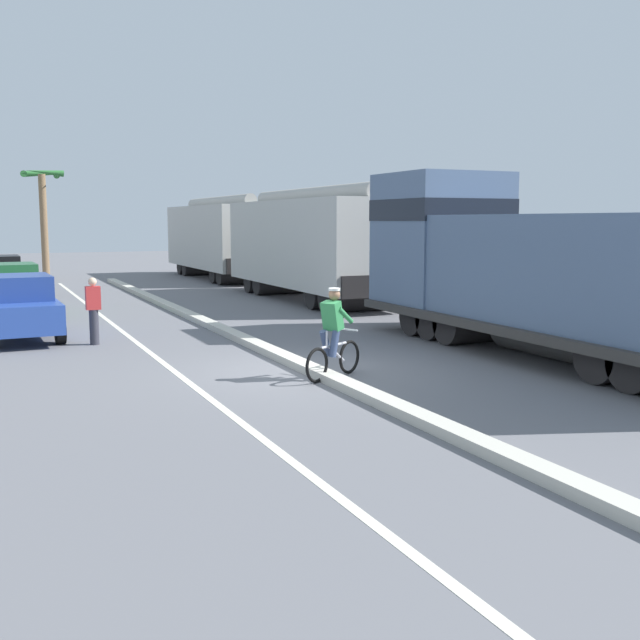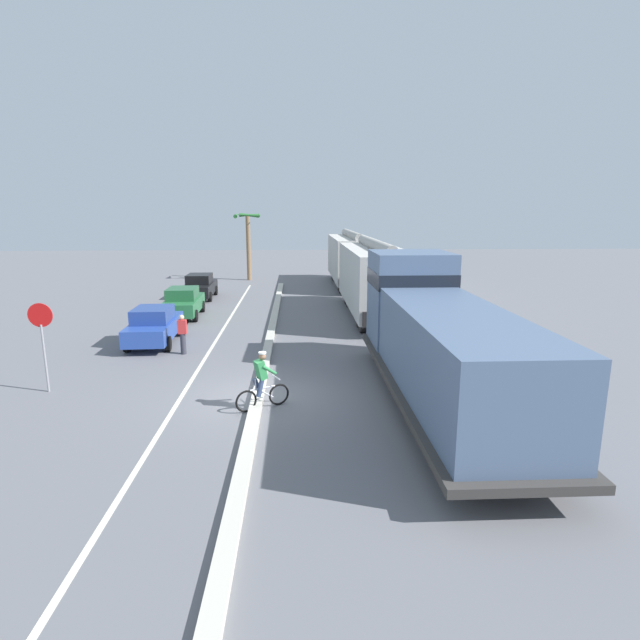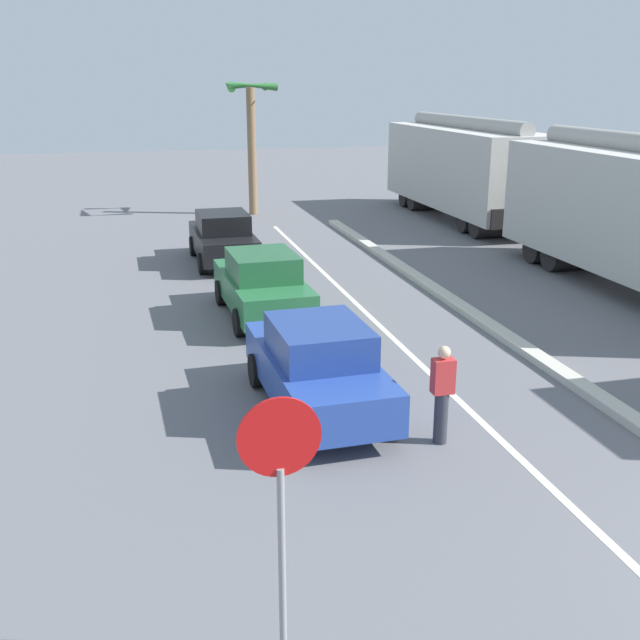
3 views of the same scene
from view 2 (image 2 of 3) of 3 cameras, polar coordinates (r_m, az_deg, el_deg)
name	(u,v)px [view 2 (image 2 of 3)]	position (r m, az deg, el deg)	size (l,w,h in m)	color
ground_plane	(258,398)	(15.76, -7.08, -8.80)	(120.00, 120.00, 0.00)	slate
median_curb	(269,345)	(21.43, -5.90, -2.81)	(0.36, 36.00, 0.16)	beige
lane_stripe	(212,347)	(21.72, -12.24, -3.03)	(0.14, 36.00, 0.01)	silver
locomotive	(435,340)	(15.63, 12.99, -2.30)	(3.10, 11.61, 4.20)	slate
hopper_car_lead	(374,279)	(27.27, 6.21, 4.73)	(2.90, 10.60, 4.18)	beige
hopper_car_middle	(351,259)	(38.70, 3.58, 7.02)	(2.90, 10.60, 4.18)	beige
parked_car_blue	(154,325)	(22.75, -18.42, -0.59)	(1.94, 4.25, 1.62)	#28479E
parked_car_green	(183,302)	(28.07, -15.35, 1.97)	(1.96, 4.26, 1.62)	#286B3D
parked_car_black	(200,286)	(33.84, -13.55, 3.78)	(1.88, 4.22, 1.62)	black
cyclist	(262,382)	(14.64, -6.66, -7.07)	(1.53, 0.88, 1.71)	black
stop_sign	(42,330)	(17.84, -29.20, -1.02)	(0.76, 0.08, 2.88)	gray
palm_tree_near	(248,231)	(42.00, -8.19, 10.02)	(2.21, 2.29, 5.60)	#846647
pedestrian_by_cars	(183,334)	(20.77, -15.43, -1.51)	(0.34, 0.22, 1.62)	#33333D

